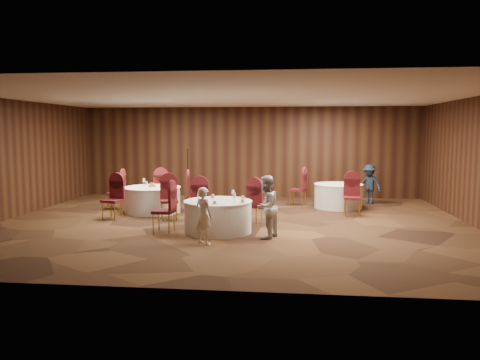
# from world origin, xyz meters

# --- Properties ---
(ground) EXTENTS (12.00, 12.00, 0.00)m
(ground) POSITION_xyz_m (0.00, 0.00, 0.00)
(ground) COLOR black
(ground) RESTS_ON ground
(room_shell) EXTENTS (12.00, 12.00, 12.00)m
(room_shell) POSITION_xyz_m (0.00, 0.00, 1.96)
(room_shell) COLOR silver
(room_shell) RESTS_ON ground
(table_main) EXTENTS (1.59, 1.59, 0.74)m
(table_main) POSITION_xyz_m (-0.18, -1.02, 0.38)
(table_main) COLOR silver
(table_main) RESTS_ON ground
(table_left) EXTENTS (1.64, 1.64, 0.74)m
(table_left) POSITION_xyz_m (-2.49, 1.40, 0.38)
(table_left) COLOR silver
(table_left) RESTS_ON ground
(table_right) EXTENTS (1.47, 1.47, 0.74)m
(table_right) POSITION_xyz_m (2.94, 2.79, 0.38)
(table_right) COLOR silver
(table_right) RESTS_ON ground
(chairs_main) EXTENTS (2.77, 1.79, 1.00)m
(chairs_main) POSITION_xyz_m (-0.51, -0.39, 0.50)
(chairs_main) COLOR #400C17
(chairs_main) RESTS_ON ground
(chairs_left) EXTENTS (3.03, 2.98, 1.00)m
(chairs_left) POSITION_xyz_m (-2.53, 1.40, 0.50)
(chairs_left) COLOR #400C17
(chairs_left) RESTS_ON ground
(chairs_right) EXTENTS (2.09, 2.21, 1.00)m
(chairs_right) POSITION_xyz_m (2.46, 2.38, 0.50)
(chairs_right) COLOR #400C17
(chairs_right) RESTS_ON ground
(tabletop_main) EXTENTS (1.13, 1.05, 0.22)m
(tabletop_main) POSITION_xyz_m (0.04, -1.17, 0.84)
(tabletop_main) COLOR silver
(tabletop_main) RESTS_ON table_main
(tabletop_left) EXTENTS (0.82, 0.78, 0.22)m
(tabletop_left) POSITION_xyz_m (-2.49, 1.41, 0.82)
(tabletop_left) COLOR silver
(tabletop_left) RESTS_ON table_left
(tabletop_right) EXTENTS (0.08, 0.08, 0.22)m
(tabletop_right) POSITION_xyz_m (3.15, 2.55, 0.90)
(tabletop_right) COLOR silver
(tabletop_right) RESTS_ON table_right
(mic_stand) EXTENTS (0.24, 0.24, 1.73)m
(mic_stand) POSITION_xyz_m (-2.09, 4.27, 0.51)
(mic_stand) COLOR black
(mic_stand) RESTS_ON ground
(woman_a) EXTENTS (0.52, 0.48, 1.20)m
(woman_a) POSITION_xyz_m (-0.29, -2.21, 0.60)
(woman_a) COLOR white
(woman_a) RESTS_ON ground
(woman_b) EXTENTS (0.74, 0.83, 1.39)m
(woman_b) POSITION_xyz_m (0.96, -1.52, 0.69)
(woman_b) COLOR #B4B5BA
(woman_b) RESTS_ON ground
(man_c) EXTENTS (0.94, 0.87, 1.28)m
(man_c) POSITION_xyz_m (4.01, 3.73, 0.64)
(man_c) COLOR black
(man_c) RESTS_ON ground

